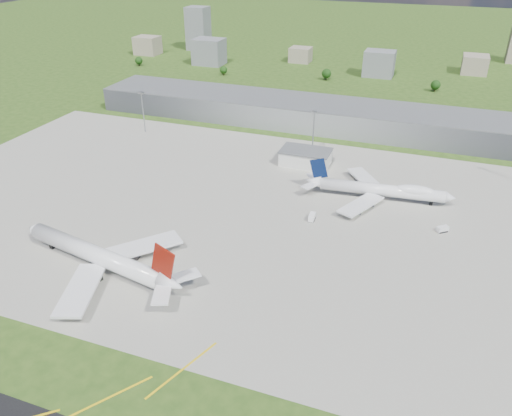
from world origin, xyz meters
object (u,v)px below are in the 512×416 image
(van_white_far, at_px, (442,229))
(van_white_near, at_px, (312,217))
(airliner_blue_quad, at_px, (381,190))
(tug_yellow, at_px, (132,269))
(airliner_red_twin, at_px, (101,257))

(van_white_far, bearing_deg, van_white_near, 151.22)
(airliner_blue_quad, relative_size, van_white_near, 12.16)
(tug_yellow, bearing_deg, airliner_blue_quad, 30.73)
(tug_yellow, distance_m, van_white_near, 81.01)
(tug_yellow, distance_m, van_white_far, 129.21)
(tug_yellow, bearing_deg, van_white_near, 30.20)
(airliner_red_twin, bearing_deg, van_white_near, -124.41)
(van_white_near, bearing_deg, airliner_blue_quad, -42.68)
(airliner_blue_quad, xyz_separation_m, van_white_near, (-25.74, -30.26, -3.65))
(airliner_red_twin, relative_size, van_white_far, 14.63)
(tug_yellow, bearing_deg, airliner_red_twin, -179.33)
(airliner_blue_quad, height_order, tug_yellow, airliner_blue_quad)
(airliner_red_twin, height_order, airliner_blue_quad, airliner_red_twin)
(tug_yellow, height_order, van_white_far, van_white_far)
(van_white_near, bearing_deg, airliner_red_twin, 132.26)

